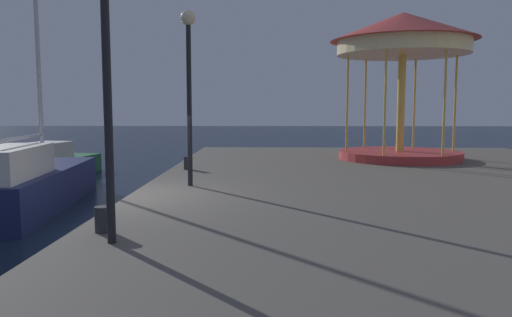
{
  "coord_description": "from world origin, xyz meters",
  "views": [
    {
      "loc": [
        3.04,
        -10.63,
        2.72
      ],
      "look_at": [
        2.71,
        3.04,
        1.29
      ],
      "focal_mm": 34.7,
      "sensor_mm": 36.0,
      "label": 1
    }
  ],
  "objects_px": {
    "sailboat_navy": "(31,184)",
    "lamp_post_near_edge": "(105,15)",
    "carousel": "(403,50)",
    "bollard_south": "(103,219)",
    "motorboat_green": "(52,164)",
    "lamp_post_mid_promenade": "(189,66)",
    "bollard_north": "(188,163)"
  },
  "relations": [
    {
      "from": "sailboat_navy",
      "to": "lamp_post_near_edge",
      "type": "distance_m",
      "value": 7.85
    },
    {
      "from": "carousel",
      "to": "bollard_south",
      "type": "bearing_deg",
      "value": -124.22
    },
    {
      "from": "motorboat_green",
      "to": "lamp_post_mid_promenade",
      "type": "height_order",
      "value": "lamp_post_mid_promenade"
    },
    {
      "from": "motorboat_green",
      "to": "bollard_south",
      "type": "relative_size",
      "value": 11.25
    },
    {
      "from": "sailboat_navy",
      "to": "lamp_post_mid_promenade",
      "type": "bearing_deg",
      "value": -10.23
    },
    {
      "from": "sailboat_navy",
      "to": "carousel",
      "type": "distance_m",
      "value": 13.04
    },
    {
      "from": "sailboat_navy",
      "to": "lamp_post_mid_promenade",
      "type": "distance_m",
      "value": 5.32
    },
    {
      "from": "sailboat_navy",
      "to": "motorboat_green",
      "type": "relative_size",
      "value": 1.67
    },
    {
      "from": "lamp_post_near_edge",
      "to": "bollard_south",
      "type": "bearing_deg",
      "value": 118.82
    },
    {
      "from": "lamp_post_near_edge",
      "to": "sailboat_navy",
      "type": "bearing_deg",
      "value": 124.27
    },
    {
      "from": "motorboat_green",
      "to": "lamp_post_mid_promenade",
      "type": "relative_size",
      "value": 1.07
    },
    {
      "from": "carousel",
      "to": "bollard_north",
      "type": "distance_m",
      "value": 8.83
    },
    {
      "from": "carousel",
      "to": "lamp_post_mid_promenade",
      "type": "relative_size",
      "value": 1.26
    },
    {
      "from": "sailboat_navy",
      "to": "motorboat_green",
      "type": "xyz_separation_m",
      "value": [
        -2.22,
        6.32,
        -0.2
      ]
    },
    {
      "from": "lamp_post_mid_promenade",
      "to": "sailboat_navy",
      "type": "bearing_deg",
      "value": 169.77
    },
    {
      "from": "sailboat_navy",
      "to": "motorboat_green",
      "type": "distance_m",
      "value": 6.7
    },
    {
      "from": "sailboat_navy",
      "to": "lamp_post_near_edge",
      "type": "bearing_deg",
      "value": -55.73
    },
    {
      "from": "lamp_post_near_edge",
      "to": "bollard_south",
      "type": "xyz_separation_m",
      "value": [
        -0.32,
        0.59,
        -2.95
      ]
    },
    {
      "from": "carousel",
      "to": "motorboat_green",
      "type": "bearing_deg",
      "value": 176.63
    },
    {
      "from": "sailboat_navy",
      "to": "carousel",
      "type": "bearing_deg",
      "value": 26.56
    },
    {
      "from": "motorboat_green",
      "to": "bollard_south",
      "type": "height_order",
      "value": "motorboat_green"
    },
    {
      "from": "bollard_south",
      "to": "bollard_north",
      "type": "height_order",
      "value": "same"
    },
    {
      "from": "lamp_post_near_edge",
      "to": "lamp_post_mid_promenade",
      "type": "distance_m",
      "value": 5.14
    },
    {
      "from": "carousel",
      "to": "lamp_post_near_edge",
      "type": "relative_size",
      "value": 1.13
    },
    {
      "from": "bollard_north",
      "to": "carousel",
      "type": "bearing_deg",
      "value": 23.6
    },
    {
      "from": "motorboat_green",
      "to": "lamp_post_near_edge",
      "type": "distance_m",
      "value": 14.16
    },
    {
      "from": "bollard_south",
      "to": "bollard_north",
      "type": "xyz_separation_m",
      "value": [
        0.06,
        7.66,
        0.0
      ]
    },
    {
      "from": "sailboat_navy",
      "to": "bollard_north",
      "type": "relative_size",
      "value": 18.81
    },
    {
      "from": "motorboat_green",
      "to": "bollard_north",
      "type": "height_order",
      "value": "motorboat_green"
    },
    {
      "from": "lamp_post_near_edge",
      "to": "bollard_north",
      "type": "height_order",
      "value": "lamp_post_near_edge"
    },
    {
      "from": "carousel",
      "to": "lamp_post_near_edge",
      "type": "distance_m",
      "value": 13.47
    },
    {
      "from": "lamp_post_mid_promenade",
      "to": "lamp_post_near_edge",
      "type": "bearing_deg",
      "value": -93.49
    }
  ]
}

